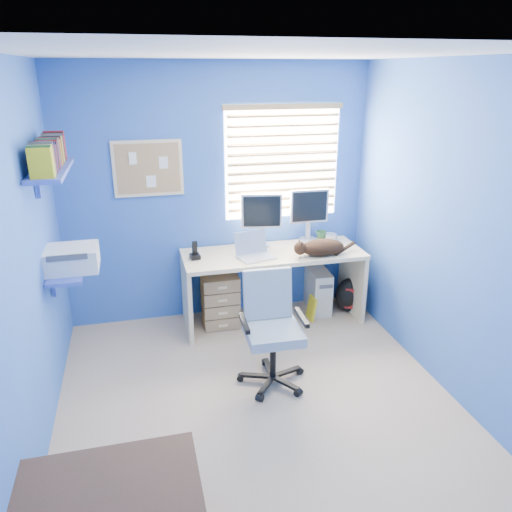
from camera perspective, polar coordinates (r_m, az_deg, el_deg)
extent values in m
cube|color=tan|center=(4.03, 0.16, -16.20)|extent=(3.00, 3.20, 0.00)
cube|color=white|center=(3.23, 0.21, 22.15)|extent=(3.00, 3.20, 0.00)
cube|color=blue|center=(4.93, -4.38, 6.89)|extent=(3.00, 0.01, 2.50)
cube|color=blue|center=(2.08, 11.35, -13.90)|extent=(3.00, 0.01, 2.50)
cube|color=blue|center=(3.41, -25.05, -1.34)|extent=(0.01, 3.20, 2.50)
cube|color=blue|center=(4.05, 21.27, 2.46)|extent=(0.01, 3.20, 2.50)
cube|color=beige|center=(5.00, 1.92, -3.55)|extent=(1.76, 0.65, 0.74)
cube|color=silver|center=(4.67, 0.04, 1.05)|extent=(0.38, 0.33, 0.22)
cube|color=silver|center=(4.94, 0.57, 4.08)|extent=(0.42, 0.19, 0.54)
cube|color=silver|center=(5.15, 6.00, 4.65)|extent=(0.40, 0.12, 0.54)
cube|color=black|center=(4.70, -7.02, 0.68)|extent=(0.10, 0.12, 0.17)
imported|color=#28592D|center=(5.23, 7.45, 2.32)|extent=(0.10, 0.09, 0.10)
cylinder|color=silver|center=(5.24, 8.50, 2.15)|extent=(0.13, 0.13, 0.07)
ellipsoid|color=black|center=(4.80, 7.60, 1.00)|extent=(0.44, 0.25, 0.15)
cube|color=beige|center=(5.33, 7.09, -3.84)|extent=(0.22, 0.45, 0.45)
cube|color=tan|center=(4.95, -4.09, -5.10)|extent=(0.35, 0.28, 0.54)
cube|color=yellow|center=(5.16, 6.36, -5.95)|extent=(0.03, 0.17, 0.24)
ellipsoid|color=black|center=(5.36, 10.67, -4.36)|extent=(0.38, 0.34, 0.37)
cylinder|color=black|center=(4.21, 1.91, -13.89)|extent=(0.55, 0.55, 0.06)
cylinder|color=black|center=(4.09, 1.94, -11.46)|extent=(0.05, 0.05, 0.36)
cube|color=#90A1B2|center=(3.98, 1.98, -8.76)|extent=(0.45, 0.45, 0.08)
cube|color=#90A1B2|center=(4.05, 1.33, -4.32)|extent=(0.39, 0.07, 0.41)
cube|color=white|center=(5.01, 3.02, 10.64)|extent=(1.15, 0.01, 1.10)
cube|color=tan|center=(4.98, 3.12, 10.58)|extent=(1.10, 0.03, 1.00)
cube|color=beige|center=(4.79, -12.24, 9.75)|extent=(0.64, 0.02, 0.52)
cube|color=tan|center=(4.78, -12.23, 9.74)|extent=(0.58, 0.01, 0.46)
cube|color=#4155BD|center=(4.20, -20.81, -1.66)|extent=(0.26, 0.55, 0.03)
cube|color=silver|center=(4.15, -20.44, -0.28)|extent=(0.42, 0.34, 0.18)
cube|color=#4155BD|center=(3.98, -22.41, 9.05)|extent=(0.24, 0.90, 0.03)
cube|color=navy|center=(3.97, -22.80, 10.80)|extent=(0.15, 0.80, 0.22)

